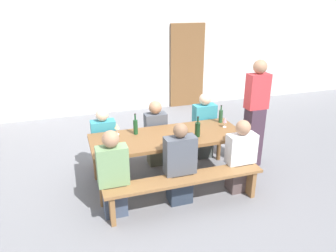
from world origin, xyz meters
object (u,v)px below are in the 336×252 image
at_px(seated_guest_far_1, 156,134).
at_px(standing_host, 255,115).
at_px(wooden_door, 187,66).
at_px(bench_near, 185,183).
at_px(seated_guest_near_1, 180,166).
at_px(wine_glass_1, 225,120).
at_px(tasting_table, 168,140).
at_px(seated_guest_near_0, 113,176).
at_px(seated_guest_far_2, 204,127).
at_px(wine_bottle_2, 221,116).
at_px(wine_bottle_1, 136,127).
at_px(wine_glass_0, 117,126).
at_px(seated_guest_far_0, 104,143).
at_px(wine_bottle_0, 198,129).
at_px(seated_guest_near_2, 240,158).
at_px(bench_far, 155,140).
at_px(wine_glass_2, 180,136).

bearing_deg(seated_guest_far_1, standing_host, 71.30).
distance_m(wooden_door, standing_host, 3.43).
relative_size(bench_near, seated_guest_near_1, 1.87).
height_order(wine_glass_1, standing_host, standing_host).
distance_m(tasting_table, seated_guest_near_1, 0.60).
distance_m(seated_guest_near_0, standing_host, 2.52).
bearing_deg(seated_guest_near_1, standing_host, -67.16).
height_order(seated_guest_near_0, seated_guest_far_2, seated_guest_near_0).
bearing_deg(standing_host, wine_bottle_2, -19.85).
height_order(wine_bottle_1, wine_glass_0, wine_bottle_1).
bearing_deg(wooden_door, tasting_table, -115.63).
relative_size(wine_glass_0, seated_guest_near_0, 0.15).
relative_size(seated_guest_near_0, seated_guest_near_1, 1.01).
height_order(bench_near, wine_glass_0, wine_glass_0).
relative_size(tasting_table, seated_guest_far_0, 2.11).
relative_size(wooden_door, wine_bottle_0, 6.80).
bearing_deg(wine_bottle_0, seated_guest_near_0, -162.62).
xyz_separation_m(wine_bottle_1, seated_guest_near_0, (-0.48, -0.78, -0.31)).
relative_size(wine_bottle_1, seated_guest_far_2, 0.28).
bearing_deg(seated_guest_near_2, seated_guest_far_1, 38.34).
bearing_deg(seated_guest_far_0, wine_bottle_0, 59.38).
bearing_deg(bench_far, tasting_table, -90.00).
bearing_deg(wine_bottle_1, wine_glass_0, 165.40).
bearing_deg(seated_guest_near_1, wine_bottle_2, -50.55).
distance_m(bench_near, wine_bottle_2, 1.48).
bearing_deg(seated_guest_far_1, seated_guest_far_2, 90.00).
height_order(wine_glass_1, wine_glass_2, wine_glass_1).
xyz_separation_m(wine_bottle_2, wine_glass_1, (-0.03, -0.21, 0.00)).
relative_size(wine_bottle_0, wine_glass_1, 1.92).
bearing_deg(seated_guest_far_2, bench_near, -33.00).
distance_m(wooden_door, wine_glass_2, 4.11).
height_order(wine_glass_1, seated_guest_near_2, seated_guest_near_2).
bearing_deg(seated_guest_far_1, tasting_table, 2.33).
height_order(wooden_door, seated_guest_near_1, wooden_door).
distance_m(seated_guest_near_0, seated_guest_near_1, 0.89).
xyz_separation_m(wine_bottle_2, wine_glass_2, (-0.91, -0.55, -0.01)).
distance_m(wine_glass_1, seated_guest_far_2, 0.63).
xyz_separation_m(bench_far, wine_glass_2, (0.08, -1.03, 0.49)).
bearing_deg(wine_glass_0, tasting_table, -21.19).
bearing_deg(wine_glass_2, wine_glass_0, 143.71).
xyz_separation_m(wine_bottle_0, wine_bottle_1, (-0.83, 0.37, 0.00)).
bearing_deg(seated_guest_near_1, wooden_door, -22.65).
distance_m(tasting_table, wine_bottle_1, 0.52).
relative_size(wine_glass_0, wine_glass_1, 1.09).
height_order(wine_bottle_0, wine_glass_2, wine_bottle_0).
bearing_deg(standing_host, wine_glass_2, 14.39).
distance_m(wine_glass_0, seated_guest_far_2, 1.62).
height_order(bench_far, standing_host, standing_host).
xyz_separation_m(wooden_door, wine_glass_1, (-0.72, -3.45, -0.19)).
relative_size(bench_near, wine_bottle_0, 7.01).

